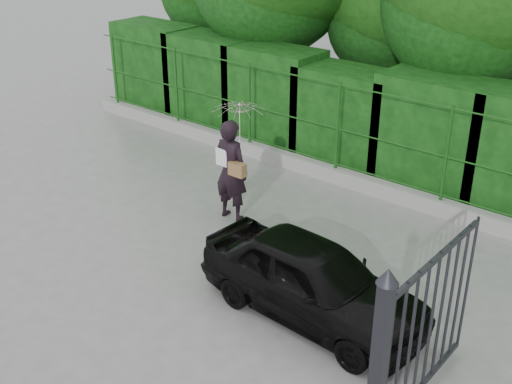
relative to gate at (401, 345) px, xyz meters
The scene contains 7 objects.
ground 4.81m from the gate, behind, with size 80.00×80.00×0.00m, color gray.
kerb 7.04m from the gate, 131.36° to the left, with size 14.00×0.25×0.30m, color #9E9E99.
fence 6.82m from the gate, 129.97° to the left, with size 14.13×0.06×1.80m.
hedge 7.82m from the gate, 127.20° to the left, with size 14.20×1.20×2.29m.
gate is the anchor object (origin of this frame).
woman 5.42m from the gate, 149.97° to the left, with size 0.96×0.93×2.22m.
car 2.36m from the gate, 148.38° to the left, with size 1.37×3.40×1.16m, color black.
Camera 1 is at (6.84, -5.79, 5.51)m, focal length 45.00 mm.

